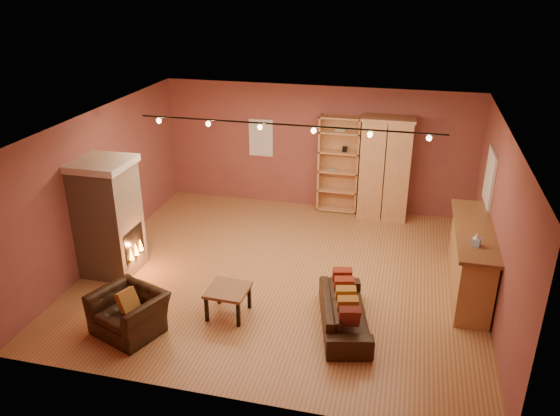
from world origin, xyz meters
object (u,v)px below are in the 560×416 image
(fireplace, at_px, (109,217))
(armchair, at_px, (128,306))
(bookcase, at_px, (339,163))
(bar_counter, at_px, (471,260))
(armoire, at_px, (385,168))
(coffee_table, at_px, (228,292))
(loveseat, at_px, (345,306))

(fireplace, relative_size, armchair, 1.82)
(fireplace, bearing_deg, armchair, -54.11)
(bookcase, relative_size, bar_counter, 0.89)
(bar_counter, bearing_deg, fireplace, -172.71)
(bar_counter, bearing_deg, bookcase, 132.30)
(armoire, height_order, coffee_table, armoire)
(armchair, height_order, coffee_table, armchair)
(bar_counter, xyz_separation_m, coffee_table, (-3.75, -1.66, -0.19))
(armoire, bearing_deg, fireplace, -142.22)
(bookcase, distance_m, armoire, 1.04)
(bookcase, xyz_separation_m, armchair, (-2.39, -5.36, -0.68))
(armoire, xyz_separation_m, loveseat, (-0.27, -4.30, -0.78))
(fireplace, bearing_deg, bookcase, 46.28)
(fireplace, xyz_separation_m, loveseat, (4.33, -0.74, -0.70))
(fireplace, distance_m, bookcase, 5.17)
(fireplace, distance_m, bar_counter, 6.31)
(bar_counter, bearing_deg, armoire, 120.79)
(fireplace, distance_m, coffee_table, 2.72)
(loveseat, xyz_separation_m, armchair, (-3.15, -0.89, 0.08))
(fireplace, bearing_deg, bar_counter, 7.29)
(armchair, bearing_deg, armoire, 77.69)
(bookcase, bearing_deg, coffee_table, -103.21)
(armchair, bearing_deg, fireplace, 146.94)
(armoire, relative_size, armchair, 1.95)
(bookcase, bearing_deg, armchair, -114.05)
(fireplace, height_order, armoire, armoire)
(fireplace, relative_size, loveseat, 1.18)
(bookcase, bearing_deg, armoire, -9.56)
(bar_counter, distance_m, armchair, 5.62)
(bar_counter, relative_size, coffee_table, 3.79)
(loveseat, bearing_deg, coffee_table, 80.65)
(fireplace, height_order, armchair, fireplace)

